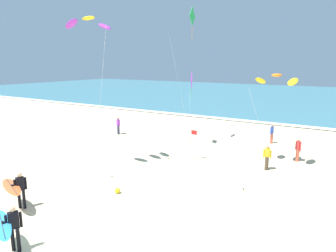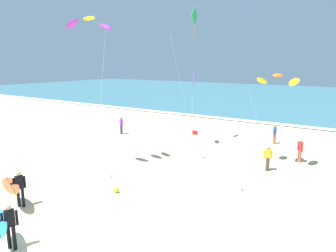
% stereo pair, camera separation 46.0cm
% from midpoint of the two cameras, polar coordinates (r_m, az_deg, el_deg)
% --- Properties ---
extents(ground_plane, '(160.00, 160.00, 0.00)m').
position_cam_midpoint_polar(ground_plane, '(13.56, -18.53, -17.74)').
color(ground_plane, beige).
extents(ocean_water, '(160.00, 60.00, 0.08)m').
position_cam_midpoint_polar(ocean_water, '(64.36, 23.61, 4.81)').
color(ocean_water, teal).
rests_on(ocean_water, ground).
extents(shoreline_foam, '(160.00, 1.30, 0.01)m').
position_cam_midpoint_polar(shoreline_foam, '(35.52, 16.19, 0.67)').
color(shoreline_foam, white).
rests_on(shoreline_foam, ocean_water).
extents(surfer_lead, '(2.27, 1.45, 1.71)m').
position_cam_midpoint_polar(surfer_lead, '(12.55, -28.10, -15.65)').
color(surfer_lead, black).
rests_on(surfer_lead, ground).
extents(surfer_trailing, '(2.19, 1.25, 1.71)m').
position_cam_midpoint_polar(surfer_trailing, '(15.77, -26.71, -9.97)').
color(surfer_trailing, black).
rests_on(surfer_trailing, ground).
extents(kite_arc_golden_near, '(3.00, 2.80, 9.07)m').
position_cam_midpoint_polar(kite_arc_golden_near, '(19.37, -14.98, 17.66)').
color(kite_arc_golden_near, purple).
rests_on(kite_arc_golden_near, ground).
extents(kite_diamond_violet_mid, '(1.87, 3.08, 5.84)m').
position_cam_midpoint_polar(kite_diamond_violet_mid, '(24.11, 3.75, 8.05)').
color(kite_diamond_violet_mid, purple).
rests_on(kite_diamond_violet_mid, ground).
extents(kite_diamond_emerald_far, '(0.97, 5.36, 10.62)m').
position_cam_midpoint_polar(kite_diamond_emerald_far, '(24.98, 3.79, 18.66)').
color(kite_diamond_emerald_far, green).
rests_on(kite_diamond_emerald_far, ground).
extents(kite_arc_amber_high, '(2.51, 5.29, 5.84)m').
position_cam_midpoint_polar(kite_arc_amber_high, '(20.04, 18.53, 8.07)').
color(kite_arc_amber_high, yellow).
rests_on(kite_arc_amber_high, ground).
extents(bystander_yellow_top, '(0.49, 0.23, 1.59)m').
position_cam_midpoint_polar(bystander_yellow_top, '(20.05, 16.98, -5.46)').
color(bystander_yellow_top, '#4C3D2D').
rests_on(bystander_yellow_top, ground).
extents(bystander_red_top, '(0.41, 0.34, 1.59)m').
position_cam_midpoint_polar(bystander_red_top, '(22.46, 22.07, -4.00)').
color(bystander_red_top, '#D8593F').
rests_on(bystander_red_top, ground).
extents(bystander_blue_top, '(0.22, 0.50, 1.59)m').
position_cam_midpoint_polar(bystander_blue_top, '(26.71, 17.92, -1.33)').
color(bystander_blue_top, '#D8593F').
rests_on(bystander_blue_top, ground).
extents(bystander_purple_top, '(0.48, 0.26, 1.59)m').
position_cam_midpoint_polar(bystander_purple_top, '(29.03, -9.50, 0.07)').
color(bystander_purple_top, '#2D334C').
rests_on(bystander_purple_top, ground).
extents(lifeguard_flag, '(0.45, 0.05, 2.10)m').
position_cam_midpoint_polar(lifeguard_flag, '(21.15, 3.74, -2.82)').
color(lifeguard_flag, silver).
rests_on(lifeguard_flag, ground).
extents(beach_ball, '(0.28, 0.28, 0.28)m').
position_cam_midpoint_polar(beach_ball, '(16.35, -10.01, -11.54)').
color(beach_ball, yellow).
rests_on(beach_ball, ground).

